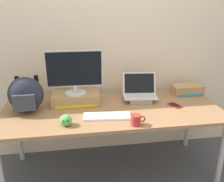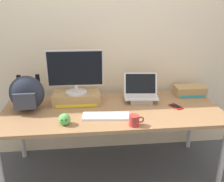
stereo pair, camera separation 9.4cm
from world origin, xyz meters
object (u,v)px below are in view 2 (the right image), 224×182
object	(u,v)px
toner_box_cyan	(190,91)
toner_box_yellow	(77,98)
plush_toy	(65,119)
cell_phone	(176,106)
desktop_monitor	(75,72)
messenger_backpack	(27,93)
open_laptop	(141,95)
external_keyboard	(106,116)
coffee_mug	(134,120)

from	to	relation	value
toner_box_cyan	toner_box_yellow	bearing A→B (deg)	-175.37
plush_toy	cell_phone	bearing A→B (deg)	13.44
desktop_monitor	toner_box_yellow	bearing A→B (deg)	89.59
messenger_backpack	toner_box_cyan	bearing A→B (deg)	6.36
toner_box_yellow	plush_toy	size ratio (longest dim) A/B	4.70
toner_box_yellow	open_laptop	distance (m)	0.65
desktop_monitor	external_keyboard	bearing A→B (deg)	-51.43
messenger_backpack	coffee_mug	xyz separation A→B (m)	(0.93, -0.41, -0.12)
desktop_monitor	cell_phone	bearing A→B (deg)	-10.48
toner_box_cyan	plush_toy	bearing A→B (deg)	-157.24
desktop_monitor	open_laptop	distance (m)	0.70
desktop_monitor	open_laptop	bearing A→B (deg)	1.22
cell_phone	toner_box_cyan	bearing A→B (deg)	24.74
external_keyboard	open_laptop	bearing A→B (deg)	47.60
open_laptop	plush_toy	world-z (taller)	open_laptop
toner_box_cyan	messenger_backpack	bearing A→B (deg)	-172.89
toner_box_yellow	external_keyboard	world-z (taller)	toner_box_yellow
toner_box_yellow	messenger_backpack	size ratio (longest dim) A/B	1.40
desktop_monitor	plush_toy	bearing A→B (deg)	-99.91
cell_phone	toner_box_cyan	xyz separation A→B (m)	(0.25, 0.29, 0.04)
toner_box_yellow	cell_phone	size ratio (longest dim) A/B	3.02
coffee_mug	toner_box_cyan	bearing A→B (deg)	40.55
open_laptop	external_keyboard	bearing A→B (deg)	-132.05
desktop_monitor	external_keyboard	distance (m)	0.54
messenger_backpack	cell_phone	xyz separation A→B (m)	(1.39, -0.09, -0.16)
cell_phone	plush_toy	xyz separation A→B (m)	(-1.03, -0.25, 0.04)
desktop_monitor	toner_box_cyan	bearing A→B (deg)	5.78
toner_box_yellow	coffee_mug	distance (m)	0.71
toner_box_yellow	open_laptop	bearing A→B (deg)	0.02
cell_phone	plush_toy	size ratio (longest dim) A/B	1.56
toner_box_yellow	plush_toy	world-z (taller)	toner_box_yellow
external_keyboard	coffee_mug	distance (m)	0.28
open_laptop	toner_box_cyan	size ratio (longest dim) A/B	1.12
toner_box_yellow	messenger_backpack	world-z (taller)	messenger_backpack
coffee_mug	cell_phone	xyz separation A→B (m)	(0.47, 0.32, -0.04)
messenger_backpack	toner_box_cyan	size ratio (longest dim) A/B	1.02
toner_box_yellow	cell_phone	xyz separation A→B (m)	(0.95, -0.20, -0.05)
open_laptop	coffee_mug	xyz separation A→B (m)	(-0.16, -0.52, -0.01)
coffee_mug	toner_box_cyan	world-z (taller)	toner_box_cyan
external_keyboard	cell_phone	bearing A→B (deg)	17.82
open_laptop	plush_toy	bearing A→B (deg)	-143.01
desktop_monitor	plush_toy	distance (m)	0.53
external_keyboard	toner_box_cyan	world-z (taller)	toner_box_cyan
desktop_monitor	cell_phone	world-z (taller)	desktop_monitor
desktop_monitor	messenger_backpack	bearing A→B (deg)	-165.39
toner_box_yellow	toner_box_cyan	bearing A→B (deg)	4.63
toner_box_cyan	open_laptop	bearing A→B (deg)	-170.08
plush_toy	open_laptop	bearing A→B (deg)	31.18
toner_box_yellow	cell_phone	world-z (taller)	toner_box_yellow
toner_box_yellow	coffee_mug	xyz separation A→B (m)	(0.48, -0.52, -0.01)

